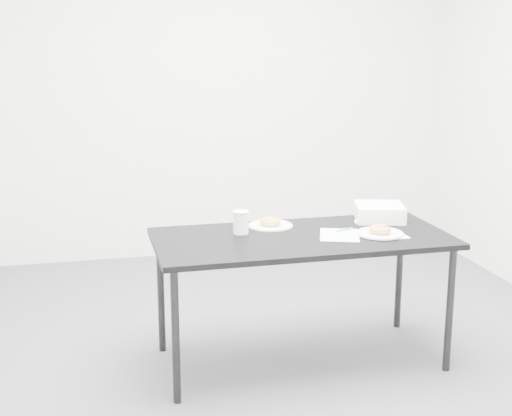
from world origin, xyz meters
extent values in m
plane|color=#4E4E54|center=(0.00, 0.00, 0.00)|extent=(4.00, 4.00, 0.00)
cube|color=white|center=(0.00, 2.00, 1.35)|extent=(4.00, 0.02, 2.70)
cube|color=black|center=(0.15, -0.13, 0.69)|extent=(1.56, 0.74, 0.03)
cylinder|color=black|center=(-0.56, -0.44, 0.34)|extent=(0.04, 0.04, 0.68)
cylinder|color=black|center=(-0.57, 0.17, 0.34)|extent=(0.04, 0.04, 0.68)
cylinder|color=black|center=(0.87, -0.43, 0.34)|extent=(0.04, 0.04, 0.68)
cylinder|color=black|center=(0.87, 0.18, 0.34)|extent=(0.04, 0.04, 0.68)
cube|color=white|center=(0.35, -0.16, 0.71)|extent=(0.27, 0.31, 0.00)
cube|color=green|center=(0.43, -0.07, 0.71)|extent=(0.05, 0.05, 0.00)
cylinder|color=#0E9C7F|center=(0.41, -0.08, 0.71)|extent=(0.11, 0.06, 0.01)
cube|color=white|center=(0.60, -0.23, 0.71)|extent=(0.18, 0.18, 0.00)
cylinder|color=white|center=(0.56, -0.21, 0.71)|extent=(0.25, 0.25, 0.01)
torus|color=#BF7E3C|center=(0.56, -0.21, 0.74)|extent=(0.13, 0.13, 0.04)
cylinder|color=white|center=(0.04, 0.10, 0.71)|extent=(0.25, 0.25, 0.01)
torus|color=#BF7E3C|center=(0.04, 0.10, 0.73)|extent=(0.14, 0.14, 0.04)
cylinder|color=white|center=(-0.15, -0.01, 0.77)|extent=(0.08, 0.08, 0.12)
cylinder|color=white|center=(0.56, 0.05, 0.71)|extent=(0.10, 0.10, 0.01)
cube|color=white|center=(0.68, 0.10, 0.75)|extent=(0.33, 0.33, 0.09)
camera|label=1|loc=(-0.93, -3.59, 1.71)|focal=50.00mm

